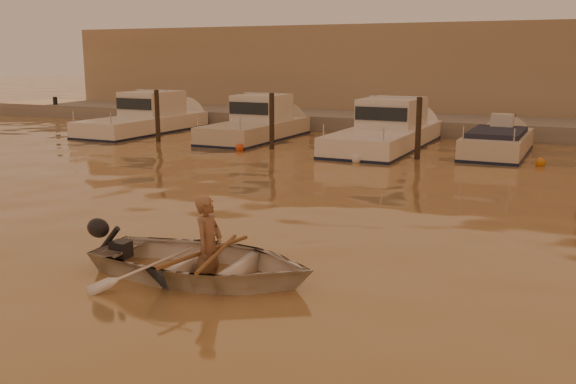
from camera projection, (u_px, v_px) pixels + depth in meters
The scene contains 19 objects.
ground_plane at pixel (176, 306), 8.60m from camera, with size 160.00×160.00×0.00m, color #8E5F39.
dinghy at pixel (203, 262), 9.67m from camera, with size 2.52×3.52×0.73m, color silver.
person at pixel (209, 247), 9.58m from camera, with size 0.58×0.38×1.58m, color #8E6547.
outboard_motor at pixel (120, 249), 10.20m from camera, with size 0.90×0.40×0.70m, color black, non-canonical shape.
oar_port at pixel (218, 253), 9.54m from camera, with size 0.06×0.06×2.10m, color brown.
oar_starboard at pixel (206, 251), 9.61m from camera, with size 0.06×0.06×2.10m, color brown.
moored_boat_0 at pixel (144, 118), 28.01m from camera, with size 2.37×7.51×1.75m, color white, non-canonical shape.
moored_boat_1 at pixel (255, 124), 25.69m from camera, with size 2.24×6.66×1.75m, color beige, non-canonical shape.
moored_boat_2 at pixel (386, 130), 23.43m from camera, with size 2.50×8.30×1.75m, color white, non-canonical shape.
moored_boat_3 at pixel (497, 148), 21.86m from camera, with size 1.90×5.54×0.95m, color beige, non-canonical shape.
piling_0 at pixel (157, 118), 25.01m from camera, with size 0.18×0.18×2.20m, color #2D2319.
piling_1 at pixel (272, 124), 22.92m from camera, with size 0.18×0.18×2.20m, color #2D2319.
piling_2 at pixel (418, 131), 20.70m from camera, with size 0.18×0.18×2.20m, color #2D2319.
fender_a at pixel (115, 139), 25.08m from camera, with size 0.30×0.30×0.30m, color silver.
fender_b at pixel (240, 148), 22.69m from camera, with size 0.30×0.30×0.30m, color #C94617.
fender_c at pixel (357, 159), 20.16m from camera, with size 0.30×0.30×0.30m, color silver.
fender_d at pixel (540, 163), 19.56m from camera, with size 0.30×0.30×0.30m, color orange.
quay at pixel (466, 130), 27.58m from camera, with size 52.00×4.00×1.00m, color gray.
waterfront_building at pixel (489, 74), 31.98m from camera, with size 46.00×7.00×4.80m, color #9E8466.
Camera 1 is at (4.82, -6.67, 3.30)m, focal length 40.00 mm.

